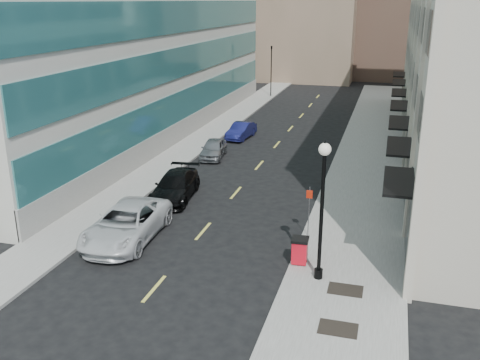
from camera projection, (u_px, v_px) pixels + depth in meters
The scene contains 18 objects.
ground at pixel (132, 315), 20.16m from camera, with size 160.00×160.00×0.00m, color black.
sidewalk_right at pixel (366, 173), 36.42m from camera, with size 5.00×80.00×0.15m, color gray.
sidewalk_left at pixel (175, 157), 40.04m from camera, with size 3.00×80.00×0.15m, color gray.
building_left at pixel (99, 16), 45.70m from camera, with size 16.14×46.00×20.00m.
skyline_tan_far at pixel (262, 2), 91.34m from camera, with size 12.00×14.00×22.00m, color #90735E.
skyline_stone at pixel (470, 10), 72.44m from camera, with size 10.00×14.00×20.00m, color #BAAF9D.
grate_mid at pixel (338, 328), 19.05m from camera, with size 1.40×1.00×0.01m, color black.
grate_far at pixel (345, 290), 21.60m from camera, with size 1.40×1.00×0.01m, color black.
road_centerline at pixel (248, 178), 35.65m from camera, with size 0.15×68.20×0.01m.
traffic_signal at pixel (272, 49), 63.49m from camera, with size 0.66×0.66×6.98m.
car_white_van at pixel (126, 224), 26.19m from camera, with size 2.85×6.18×1.72m, color silver.
car_black_pickup at pixel (175, 186), 31.75m from camera, with size 2.15×5.29×1.54m, color black.
car_silver_sedan at pixel (213, 149), 40.06m from camera, with size 1.64×4.06×1.38m, color gray.
car_blue_sedan at pixel (241, 131), 45.63m from camera, with size 1.43×4.09×1.35m, color navy.
trash_bin at pixel (300, 250), 23.61m from camera, with size 0.78×0.85×1.20m.
lamppost at pixel (322, 200), 21.41m from camera, with size 0.50×0.50×6.01m.
sign_post at pixel (309, 205), 26.09m from camera, with size 0.30×0.06×2.55m.
urn_planter at pixel (399, 181), 33.12m from camera, with size 0.57×0.57×0.79m.
Camera 1 is at (8.70, -15.68, 11.28)m, focal length 40.00 mm.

